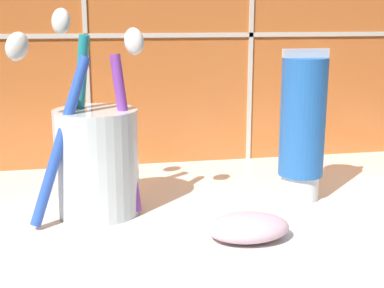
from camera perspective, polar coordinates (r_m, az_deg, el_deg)
name	(u,v)px	position (r cm, az deg, el deg)	size (l,w,h in cm)	color
sink_counter	(291,227)	(48.17, 10.48, -8.67)	(75.45, 39.67, 2.00)	silver
toothbrush_cup	(96,157)	(47.10, -10.20, -1.36)	(11.43, 8.13, 17.76)	silver
toothpaste_tube	(302,127)	(50.53, 11.69, 1.81)	(4.39, 4.18, 14.14)	white
soap_bar	(248,227)	(42.23, 5.98, -8.83)	(6.55, 4.55, 2.00)	#DBB2C6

